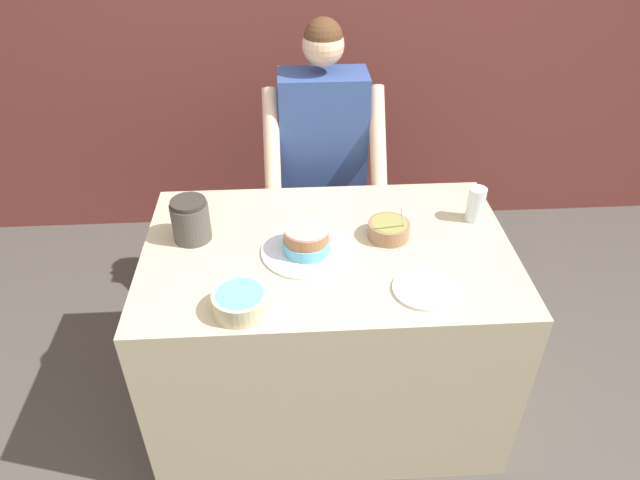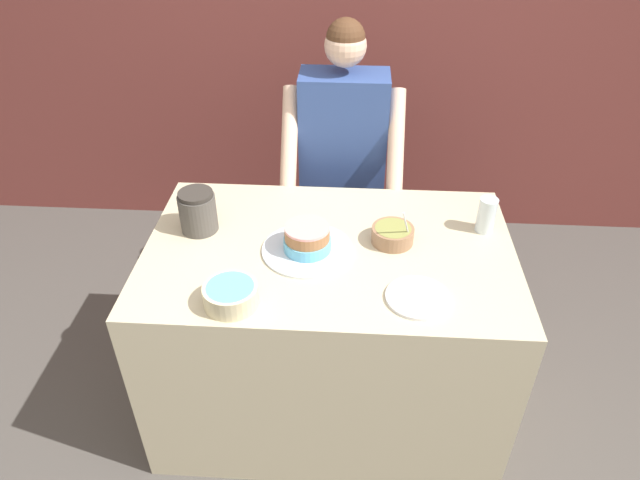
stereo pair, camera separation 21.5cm
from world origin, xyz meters
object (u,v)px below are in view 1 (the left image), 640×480
person_baker (323,152)px  drinking_glass (476,204)px  stoneware_jar (191,220)px  ceramic_plate (424,289)px  frosting_bowl_blue (240,301)px  cake (307,242)px  frosting_bowl_olive (389,229)px

person_baker → drinking_glass: size_ratio=10.58×
person_baker → stoneware_jar: (-0.56, -0.65, 0.05)m
stoneware_jar → ceramic_plate: bearing=-23.5°
frosting_bowl_blue → drinking_glass: bearing=28.0°
drinking_glass → stoneware_jar: 1.16m
cake → frosting_bowl_olive: 0.34m
frosting_bowl_blue → ceramic_plate: bearing=5.7°
person_baker → frosting_bowl_blue: person_baker is taller
person_baker → frosting_bowl_olive: (0.22, -0.69, 0.00)m
cake → frosting_bowl_olive: size_ratio=1.94×
cake → frosting_bowl_blue: (-0.24, -0.32, -0.00)m
frosting_bowl_olive → cake: bearing=-166.2°
frosting_bowl_blue → drinking_glass: 1.07m
ceramic_plate → stoneware_jar: size_ratio=1.30×
frosting_bowl_blue → ceramic_plate: 0.65m
frosting_bowl_blue → frosting_bowl_olive: frosting_bowl_olive is taller
cake → drinking_glass: size_ratio=2.39×
cake → drinking_glass: (0.71, 0.18, 0.03)m
stoneware_jar → frosting_bowl_olive: bearing=-2.8°
drinking_glass → stoneware_jar: bearing=-176.8°
frosting_bowl_blue → stoneware_jar: size_ratio=1.10×
frosting_bowl_blue → drinking_glass: size_ratio=1.29×
cake → frosting_bowl_blue: cake is taller
cake → stoneware_jar: size_ratio=2.02×
ceramic_plate → frosting_bowl_blue: bearing=-174.3°
drinking_glass → ceramic_plate: drinking_glass is taller
person_baker → frosting_bowl_olive: bearing=-72.3°
stoneware_jar → person_baker: bearing=48.9°
person_baker → stoneware_jar: 0.86m
person_baker → drinking_glass: person_baker is taller
frosting_bowl_olive → ceramic_plate: (0.08, -0.34, -0.03)m
cake → drinking_glass: 0.73m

